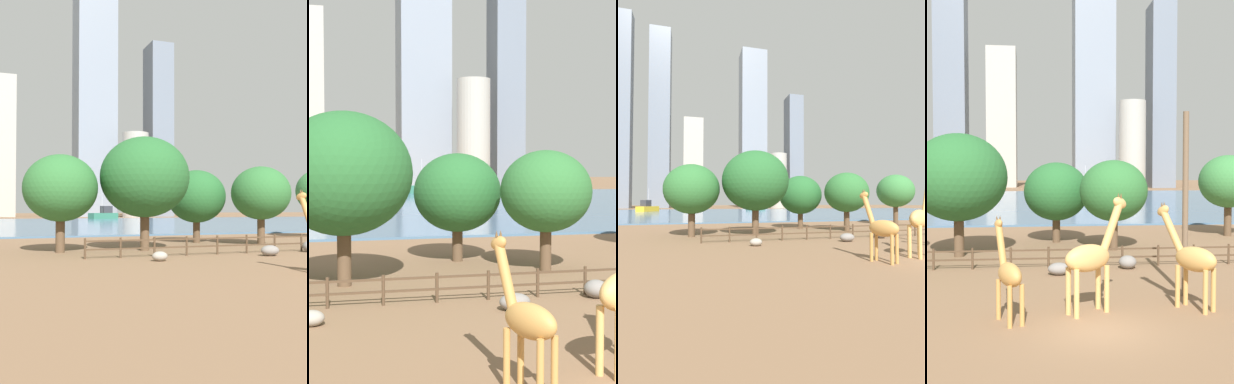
# 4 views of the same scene
# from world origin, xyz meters

# --- Properties ---
(ground_plane) EXTENTS (400.00, 400.00, 0.00)m
(ground_plane) POSITION_xyz_m (0.00, 80.00, 0.00)
(ground_plane) COLOR brown
(harbor_water) EXTENTS (180.00, 86.00, 0.20)m
(harbor_water) POSITION_xyz_m (0.00, 77.00, 0.10)
(harbor_water) COLOR #476B8C
(harbor_water) RESTS_ON ground
(boulder_by_pole) EXTENTS (1.29, 0.95, 0.71)m
(boulder_by_pole) POSITION_xyz_m (-0.96, 9.91, 0.35)
(boulder_by_pole) COLOR gray
(boulder_by_pole) RESTS_ON ground
(boulder_small) EXTENTS (0.96, 0.79, 0.59)m
(boulder_small) POSITION_xyz_m (-8.99, 9.40, 0.29)
(boulder_small) COLOR gray
(boulder_small) RESTS_ON ground
(enclosure_fence) EXTENTS (26.12, 0.14, 1.30)m
(enclosure_fence) POSITION_xyz_m (-0.14, 12.00, 0.76)
(enclosure_fence) COLOR #4C3826
(enclosure_fence) RESTS_ON ground
(tree_left_large) EXTENTS (5.39, 5.39, 6.68)m
(tree_left_large) POSITION_xyz_m (-0.44, 22.60, 4.24)
(tree_left_large) COLOR brown
(tree_left_large) RESTS_ON ground
(tree_right_tall) EXTENTS (5.38, 5.38, 7.05)m
(tree_right_tall) POSITION_xyz_m (-13.77, 16.98, 4.60)
(tree_right_tall) COLOR brown
(tree_right_tall) RESTS_ON ground
(tree_left_small) EXTENTS (6.77, 6.77, 8.57)m
(tree_left_small) POSITION_xyz_m (-7.54, 16.53, 5.51)
(tree_left_small) COLOR brown
(tree_left_small) RESTS_ON ground
(tree_right_small) EXTENTS (5.12, 5.12, 6.79)m
(tree_right_small) POSITION_xyz_m (3.64, 18.22, 4.46)
(tree_right_small) COLOR brown
(tree_right_small) RESTS_ON ground
(boat_ferry) EXTENTS (8.52, 5.60, 7.22)m
(boat_ferry) POSITION_xyz_m (12.47, 110.15, 1.40)
(boat_ferry) COLOR #337259
(boat_ferry) RESTS_ON harbor_water
(skyline_tower_needle) EXTENTS (10.47, 15.11, 50.05)m
(skyline_tower_needle) POSITION_xyz_m (-13.03, 163.01, 25.02)
(skyline_tower_needle) COLOR #ADA89E
(skyline_tower_needle) RESTS_ON ground
(skyline_block_left) EXTENTS (8.39, 11.37, 64.40)m
(skyline_block_left) POSITION_xyz_m (43.43, 151.07, 32.20)
(skyline_block_left) COLOR slate
(skyline_block_left) RESTS_ON ground
(skyline_block_right) EXTENTS (14.18, 13.41, 89.38)m
(skyline_block_right) POSITION_xyz_m (19.83, 154.85, 44.69)
(skyline_block_right) COLOR gray
(skyline_block_right) RESTS_ON ground
(skyline_tower_short) EXTENTS (8.97, 8.97, 29.04)m
(skyline_tower_short) POSITION_xyz_m (30.87, 139.65, 14.52)
(skyline_tower_short) COLOR #ADA89E
(skyline_tower_short) RESTS_ON ground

